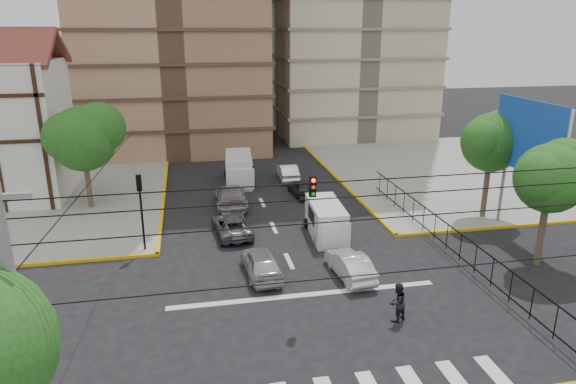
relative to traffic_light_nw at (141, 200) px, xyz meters
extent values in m
plane|color=black|center=(7.80, -7.80, -3.11)|extent=(160.00, 160.00, 0.00)
cube|color=gray|center=(27.80, 12.20, -3.04)|extent=(26.00, 26.00, 0.15)
cube|color=silver|center=(7.80, -6.60, -3.11)|extent=(13.00, 0.40, 0.01)
cylinder|color=slate|center=(22.30, -3.80, -0.96)|extent=(0.20, 0.20, 4.00)
cylinder|color=slate|center=(22.30, 0.20, -0.96)|extent=(0.20, 0.20, 4.00)
cube|color=silver|center=(22.30, -1.80, 3.04)|extent=(0.25, 6.00, 4.00)
cube|color=blue|center=(22.10, -1.80, 3.04)|extent=(0.08, 6.20, 4.20)
cylinder|color=#473828|center=(20.80, -5.80, -1.01)|extent=(0.36, 0.36, 4.20)
sphere|color=#214A15|center=(20.80, -5.80, 1.73)|extent=(3.60, 3.60, 3.60)
sphere|color=#214A15|center=(21.70, -5.50, 2.27)|extent=(2.88, 2.88, 2.88)
sphere|color=#214A15|center=(20.08, -6.10, 1.91)|extent=(2.70, 2.70, 2.70)
cylinder|color=#473828|center=(21.80, 1.20, -0.87)|extent=(0.36, 0.36, 4.48)
sphere|color=#214A15|center=(21.80, 1.20, 2.05)|extent=(3.80, 3.80, 3.80)
sphere|color=#214A15|center=(22.75, 1.50, 2.62)|extent=(3.04, 3.04, 3.04)
sphere|color=#214A15|center=(21.04, 0.90, 2.24)|extent=(2.85, 2.85, 2.85)
cylinder|color=#473828|center=(-4.20, 8.20, -1.01)|extent=(0.36, 0.36, 4.20)
sphere|color=#214A15|center=(-4.20, 8.20, 1.89)|extent=(4.40, 4.40, 4.40)
sphere|color=#214A15|center=(-3.10, 8.50, 2.55)|extent=(3.52, 3.52, 3.52)
sphere|color=#214A15|center=(-5.08, 7.90, 2.11)|extent=(3.30, 3.30, 3.30)
cylinder|color=black|center=(0.00, 0.00, -1.21)|extent=(0.12, 0.12, 3.50)
cube|color=black|center=(0.00, 0.00, 0.99)|extent=(0.28, 0.22, 0.90)
sphere|color=#FF0C0C|center=(0.00, 0.00, 1.29)|extent=(0.17, 0.17, 0.17)
cube|color=black|center=(7.80, -7.80, 2.69)|extent=(0.28, 0.22, 0.90)
cylinder|color=black|center=(7.80, -16.80, 3.14)|extent=(18.00, 0.03, 0.03)
cylinder|color=slate|center=(-1.20, -16.80, 1.54)|extent=(0.28, 0.28, 9.00)
cube|color=silver|center=(10.69, 0.30, -2.08)|extent=(2.07, 4.61, 2.07)
cube|color=silver|center=(10.69, -1.50, -2.21)|extent=(1.77, 1.18, 1.44)
cube|color=black|center=(10.69, -1.81, -1.71)|extent=(1.67, 0.20, 0.81)
cylinder|color=black|center=(9.84, -1.14, -2.80)|extent=(0.25, 0.63, 0.63)
cylinder|color=black|center=(11.55, -1.14, -2.80)|extent=(0.25, 0.63, 0.63)
cylinder|color=black|center=(9.84, 1.75, -2.80)|extent=(0.25, 0.63, 0.63)
cylinder|color=black|center=(11.55, 1.75, -2.80)|extent=(0.25, 0.63, 0.63)
cube|color=silver|center=(6.69, 12.56, -1.93)|extent=(2.49, 5.28, 2.36)
cube|color=silver|center=(6.69, 10.52, -2.09)|extent=(2.05, 1.40, 1.64)
cube|color=black|center=(6.69, 10.16, -1.52)|extent=(1.90, 0.27, 0.92)
cylinder|color=black|center=(5.72, 10.92, -2.75)|extent=(0.25, 0.72, 0.72)
cylinder|color=black|center=(7.67, 10.92, -2.75)|extent=(0.25, 0.72, 0.72)
cylinder|color=black|center=(5.72, 14.20, -2.75)|extent=(0.25, 0.72, 0.72)
cylinder|color=black|center=(7.67, 14.20, -2.75)|extent=(0.25, 0.72, 0.72)
imported|color=#B3B2B7|center=(6.07, -4.16, -2.41)|extent=(1.91, 4.21, 1.40)
imported|color=white|center=(10.49, -5.15, -2.46)|extent=(1.75, 4.07, 1.30)
imported|color=slate|center=(5.08, 1.59, -2.50)|extent=(2.44, 4.58, 1.22)
imported|color=#A9A9AD|center=(5.53, 6.90, -2.36)|extent=(2.24, 5.26, 1.51)
imported|color=#262629|center=(10.98, 8.25, -2.48)|extent=(1.72, 3.78, 1.26)
imported|color=white|center=(10.76, 12.64, -2.44)|extent=(1.59, 4.15, 1.35)
imported|color=black|center=(11.21, -9.55, -2.23)|extent=(1.07, 0.99, 1.77)
camera|label=1|loc=(2.78, -27.82, 9.07)|focal=32.00mm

